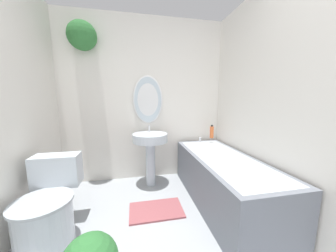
{
  "coord_description": "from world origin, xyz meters",
  "views": [
    {
      "loc": [
        -0.16,
        -0.28,
        1.2
      ],
      "look_at": [
        0.18,
        1.42,
        0.94
      ],
      "focal_mm": 18.0,
      "sensor_mm": 36.0,
      "label": 1
    }
  ],
  "objects": [
    {
      "name": "toilet",
      "position": [
        -0.9,
        1.21,
        0.29
      ],
      "size": [
        0.45,
        0.63,
        0.69
      ],
      "color": "silver",
      "rests_on": "ground_plane"
    },
    {
      "name": "pedestal_sink",
      "position": [
        0.05,
        2.01,
        0.58
      ],
      "size": [
        0.48,
        0.48,
        0.85
      ],
      "color": "silver",
      "rests_on": "ground_plane"
    },
    {
      "name": "wall_back",
      "position": [
        -0.09,
        2.3,
        1.3
      ],
      "size": [
        2.5,
        0.36,
        2.4
      ],
      "color": "silver",
      "rests_on": "ground_plane"
    },
    {
      "name": "bath_mat",
      "position": [
        0.05,
        1.41,
        0.01
      ],
      "size": [
        0.58,
        0.36,
        0.02
      ],
      "color": "#934C51",
      "rests_on": "ground_plane"
    },
    {
      "name": "shampoo_bottle",
      "position": [
        0.99,
        2.07,
        0.73
      ],
      "size": [
        0.06,
        0.06,
        0.2
      ],
      "color": "#DB6633",
      "rests_on": "bathtub"
    },
    {
      "name": "bathtub",
      "position": [
        0.84,
        1.43,
        0.29
      ],
      "size": [
        0.66,
        1.62,
        0.64
      ],
      "color": "slate",
      "rests_on": "ground_plane"
    },
    {
      "name": "wall_right",
      "position": [
        1.22,
        1.14,
        1.2
      ],
      "size": [
        0.06,
        2.41,
        2.4
      ],
      "color": "silver",
      "rests_on": "ground_plane"
    }
  ]
}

